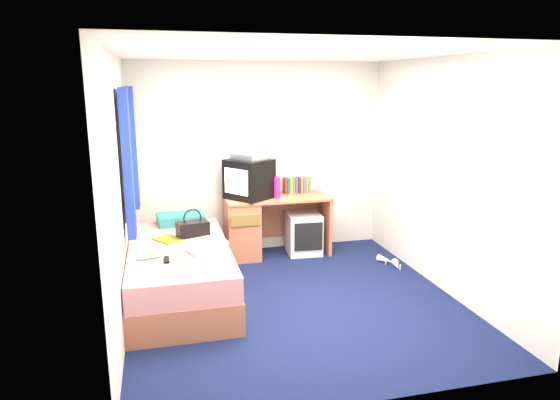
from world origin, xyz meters
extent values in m
plane|color=#0C1438|center=(0.00, 0.00, 0.00)|extent=(3.40, 3.40, 0.00)
plane|color=white|center=(0.00, 0.00, 2.40)|extent=(3.40, 3.40, 0.00)
plane|color=silver|center=(0.00, 1.70, 1.20)|extent=(3.20, 0.00, 3.20)
plane|color=silver|center=(0.00, -1.70, 1.20)|extent=(3.20, 0.00, 3.20)
plane|color=silver|center=(-1.60, 0.00, 1.20)|extent=(0.00, 3.40, 3.40)
plane|color=silver|center=(1.60, 0.00, 1.20)|extent=(0.00, 3.40, 3.40)
cube|color=#BB6D4D|center=(-1.10, 0.39, 0.15)|extent=(1.00, 2.00, 0.30)
cube|color=olive|center=(-0.60, -0.01, 0.16)|extent=(0.02, 0.70, 0.18)
cube|color=white|center=(-1.10, 0.39, 0.42)|extent=(0.98, 1.98, 0.24)
cube|color=#164C92|center=(-1.03, 1.23, 0.60)|extent=(0.56, 0.39, 0.11)
cube|color=#BB6D4D|center=(0.17, 1.42, 0.73)|extent=(1.30, 0.55, 0.03)
cube|color=#BB6D4D|center=(-0.28, 1.42, 0.36)|extent=(0.40, 0.52, 0.72)
cube|color=#BB6D4D|center=(0.80, 1.42, 0.36)|extent=(0.04, 0.52, 0.72)
cube|color=#BB6D4D|center=(0.42, 1.67, 0.45)|extent=(0.78, 0.03, 0.55)
cube|color=silver|center=(0.50, 1.38, 0.26)|extent=(0.44, 0.44, 0.52)
cube|color=black|center=(-0.18, 1.44, 0.99)|extent=(0.65, 0.66, 0.48)
cube|color=beige|center=(-0.36, 1.30, 0.99)|extent=(0.23, 0.30, 0.30)
cube|color=#B3B4B6|center=(-0.18, 1.44, 1.27)|extent=(0.44, 0.47, 0.07)
cube|color=maroon|center=(0.32, 1.60, 0.85)|extent=(0.03, 0.13, 0.20)
cube|color=navy|center=(0.35, 1.60, 0.85)|extent=(0.03, 0.13, 0.20)
cube|color=gold|center=(0.39, 1.60, 0.85)|extent=(0.03, 0.13, 0.20)
cube|color=#337F33|center=(0.42, 1.60, 0.85)|extent=(0.03, 0.13, 0.20)
cube|color=#7F337F|center=(0.46, 1.60, 0.85)|extent=(0.03, 0.13, 0.20)
cube|color=#262626|center=(0.49, 1.60, 0.85)|extent=(0.03, 0.13, 0.20)
cube|color=#B26633|center=(0.53, 1.60, 0.85)|extent=(0.03, 0.13, 0.20)
cube|color=#4C4C99|center=(0.56, 1.60, 0.85)|extent=(0.03, 0.13, 0.20)
cube|color=olive|center=(0.60, 1.60, 0.85)|extent=(0.03, 0.13, 0.20)
cube|color=#337272|center=(0.63, 1.60, 0.85)|extent=(0.03, 0.13, 0.20)
cube|color=black|center=(0.61, 1.60, 0.82)|extent=(0.06, 0.12, 0.14)
cylinder|color=#CC1C81|center=(0.15, 1.36, 0.87)|extent=(0.08, 0.08, 0.24)
cylinder|color=silver|center=(-0.01, 1.46, 0.85)|extent=(0.06, 0.06, 0.20)
cube|color=black|center=(-0.93, 0.69, 0.62)|extent=(0.36, 0.25, 0.16)
torus|color=black|center=(-0.93, 0.69, 0.74)|extent=(0.20, 0.06, 0.20)
cube|color=white|center=(-0.84, 0.16, 0.60)|extent=(0.40, 0.37, 0.11)
cube|color=yellow|center=(-1.20, 0.62, 0.55)|extent=(0.33, 0.35, 0.01)
cylinder|color=white|center=(-1.38, 0.08, 0.58)|extent=(0.21, 0.10, 0.07)
cube|color=gold|center=(-1.06, -0.14, 0.55)|extent=(0.23, 0.11, 0.01)
cube|color=black|center=(-1.23, -0.01, 0.55)|extent=(0.05, 0.16, 0.02)
cube|color=silver|center=(-1.58, 0.90, 1.45)|extent=(0.02, 0.90, 1.10)
cube|color=white|center=(-1.57, 0.90, 2.04)|extent=(0.06, 1.06, 0.08)
cube|color=white|center=(-1.57, 0.90, 0.86)|extent=(0.06, 1.06, 0.08)
cube|color=navy|center=(-1.53, 0.31, 1.40)|extent=(0.08, 0.24, 1.40)
cube|color=navy|center=(-1.53, 1.49, 1.40)|extent=(0.08, 0.24, 1.40)
cone|color=silver|center=(1.37, 0.77, 0.04)|extent=(0.18, 0.24, 0.09)
cone|color=silver|center=(1.41, 0.58, 0.04)|extent=(0.15, 0.24, 0.09)
camera|label=1|loc=(-1.25, -4.47, 2.14)|focal=32.00mm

